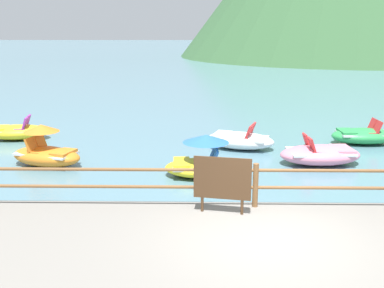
% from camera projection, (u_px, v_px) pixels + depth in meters
% --- Properties ---
extents(ground_plane, '(200.00, 200.00, 0.00)m').
position_uv_depth(ground_plane, '(212.00, 68.00, 47.38)').
color(ground_plane, slate).
extents(dock_railing, '(23.92, 0.12, 0.95)m').
position_uv_depth(dock_railing, '(256.00, 180.00, 9.86)').
color(dock_railing, brown).
rests_on(dock_railing, promenade_dock).
extents(sign_board, '(1.16, 0.26, 1.19)m').
position_uv_depth(sign_board, '(222.00, 179.00, 9.48)').
color(sign_board, silver).
rests_on(sign_board, promenade_dock).
extents(pedal_boat_0, '(2.48, 1.76, 1.27)m').
position_uv_depth(pedal_boat_0, '(46.00, 152.00, 14.22)').
color(pedal_boat_0, orange).
rests_on(pedal_boat_0, ground).
extents(pedal_boat_1, '(2.66, 1.99, 0.89)m').
position_uv_depth(pedal_boat_1, '(240.00, 140.00, 16.28)').
color(pedal_boat_1, white).
rests_on(pedal_boat_1, ground).
extents(pedal_boat_3, '(2.46, 1.52, 0.87)m').
position_uv_depth(pedal_boat_3, '(17.00, 132.00, 17.61)').
color(pedal_boat_3, yellow).
rests_on(pedal_boat_3, ground).
extents(pedal_boat_4, '(2.56, 1.56, 0.90)m').
position_uv_depth(pedal_boat_4, '(320.00, 154.00, 14.41)').
color(pedal_boat_4, pink).
rests_on(pedal_boat_4, ground).
extents(pedal_boat_5, '(2.17, 1.47, 1.19)m').
position_uv_depth(pedal_boat_5, '(202.00, 162.00, 13.28)').
color(pedal_boat_5, yellow).
rests_on(pedal_boat_5, ground).
extents(pedal_boat_6, '(2.40, 1.34, 0.88)m').
position_uv_depth(pedal_boat_6, '(364.00, 136.00, 16.95)').
color(pedal_boat_6, green).
rests_on(pedal_boat_6, ground).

